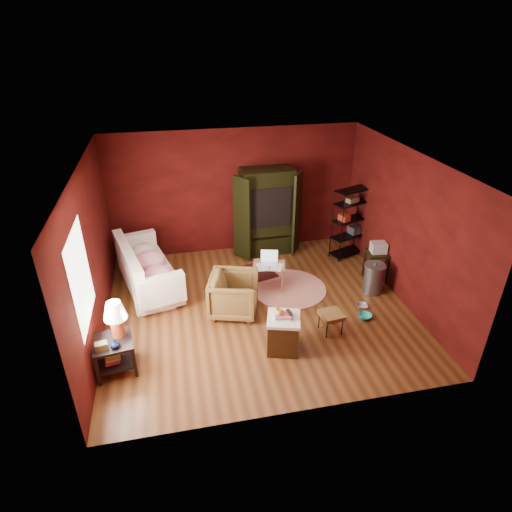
# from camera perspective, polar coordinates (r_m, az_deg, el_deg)

# --- Properties ---
(room) EXTENTS (5.54, 5.04, 2.84)m
(room) POSITION_cam_1_polar(r_m,az_deg,el_deg) (7.34, 0.04, 1.95)
(room) COLOR brown
(room) RESTS_ON ground
(sofa) EXTENTS (0.81, 1.92, 0.73)m
(sofa) POSITION_cam_1_polar(r_m,az_deg,el_deg) (8.73, -14.22, -2.13)
(sofa) COLOR white
(sofa) RESTS_ON ground
(armchair) EXTENTS (0.98, 1.01, 0.85)m
(armchair) POSITION_cam_1_polar(r_m,az_deg,el_deg) (7.75, -2.98, -4.90)
(armchair) COLOR black
(armchair) RESTS_ON ground
(pet_bowl_steel) EXTENTS (0.22, 0.11, 0.22)m
(pet_bowl_steel) POSITION_cam_1_polar(r_m,az_deg,el_deg) (8.28, 14.01, -6.01)
(pet_bowl_steel) COLOR silver
(pet_bowl_steel) RESTS_ON ground
(pet_bowl_turquoise) EXTENTS (0.25, 0.15, 0.24)m
(pet_bowl_turquoise) POSITION_cam_1_polar(r_m,az_deg,el_deg) (8.00, 14.42, -7.33)
(pet_bowl_turquoise) COLOR #28BAB9
(pet_bowl_turquoise) RESTS_ON ground
(vase) EXTENTS (0.17, 0.18, 0.14)m
(vase) POSITION_cam_1_polar(r_m,az_deg,el_deg) (6.63, -18.34, -11.07)
(vase) COLOR #0B173B
(vase) RESTS_ON side_table
(mug) EXTENTS (0.15, 0.14, 0.12)m
(mug) POSITION_cam_1_polar(r_m,az_deg,el_deg) (6.71, 3.14, -7.32)
(mug) COLOR #EFD674
(mug) RESTS_ON hamper
(side_table) EXTENTS (0.66, 0.66, 1.15)m
(side_table) POSITION_cam_1_polar(r_m,az_deg,el_deg) (6.76, -18.38, -9.42)
(side_table) COLOR black
(side_table) RESTS_ON ground
(sofa_cushions) EXTENTS (1.36, 2.28, 0.90)m
(sofa_cushions) POSITION_cam_1_polar(r_m,az_deg,el_deg) (8.66, -14.51, -1.86)
(sofa_cushions) COLOR white
(sofa_cushions) RESTS_ON sofa
(hamper) EXTENTS (0.64, 0.64, 0.72)m
(hamper) POSITION_cam_1_polar(r_m,az_deg,el_deg) (6.98, 3.64, -10.17)
(hamper) COLOR #462A10
(hamper) RESTS_ON ground
(footstool) EXTENTS (0.41, 0.41, 0.37)m
(footstool) POSITION_cam_1_polar(r_m,az_deg,el_deg) (7.45, 10.02, -7.84)
(footstool) COLOR black
(footstool) RESTS_ON ground
(rug_round) EXTENTS (1.52, 1.52, 0.01)m
(rug_round) POSITION_cam_1_polar(r_m,az_deg,el_deg) (8.65, 4.38, -4.32)
(rug_round) COLOR beige
(rug_round) RESTS_ON ground
(rug_oriental) EXTENTS (1.32, 1.05, 0.01)m
(rug_oriental) POSITION_cam_1_polar(r_m,az_deg,el_deg) (9.06, -1.23, -2.51)
(rug_oriental) COLOR #4F1515
(rug_oriental) RESTS_ON ground
(laptop_desk) EXTENTS (0.72, 0.61, 0.77)m
(laptop_desk) POSITION_cam_1_polar(r_m,az_deg,el_deg) (8.42, 1.75, -1.47)
(laptop_desk) COLOR #B07050
(laptop_desk) RESTS_ON ground
(tv_armoire) EXTENTS (1.55, 0.85, 1.97)m
(tv_armoire) POSITION_cam_1_polar(r_m,az_deg,el_deg) (9.60, 1.44, 6.10)
(tv_armoire) COLOR black
(tv_armoire) RESTS_ON ground
(wire_shelving) EXTENTS (0.85, 0.59, 1.59)m
(wire_shelving) POSITION_cam_1_polar(r_m,az_deg,el_deg) (9.71, 12.43, 4.72)
(wire_shelving) COLOR black
(wire_shelving) RESTS_ON ground
(small_stand) EXTENTS (0.48, 0.48, 0.86)m
(small_stand) POSITION_cam_1_polar(r_m,az_deg,el_deg) (8.96, 15.93, 0.49)
(small_stand) COLOR black
(small_stand) RESTS_ON ground
(trash_can) EXTENTS (0.50, 0.50, 0.66)m
(trash_can) POSITION_cam_1_polar(r_m,az_deg,el_deg) (8.69, 15.37, -2.87)
(trash_can) COLOR slate
(trash_can) RESTS_ON ground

